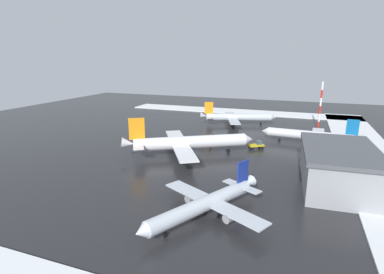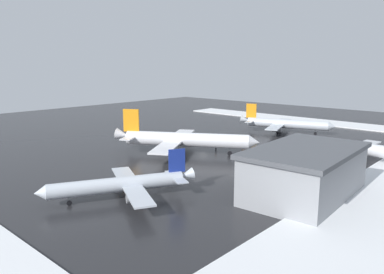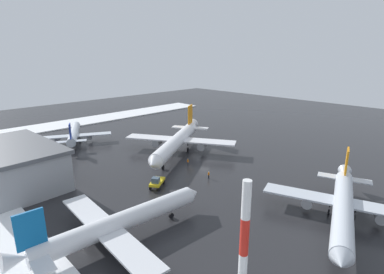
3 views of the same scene
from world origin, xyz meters
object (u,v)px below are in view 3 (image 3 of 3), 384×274
airplane_far_rear (177,141)px  airplane_parked_portside (118,223)px  ground_crew_beside_wing (188,162)px  ground_crew_mid_apron (209,175)px  airplane_distant_tail (74,134)px  pushback_tug (157,182)px  cargo_hangar (14,165)px  airplane_parked_starboard (343,206)px

airplane_far_rear → airplane_parked_portside: (24.00, -33.53, -0.74)m
ground_crew_beside_wing → ground_crew_mid_apron: 9.61m
airplane_distant_tail → airplane_parked_portside: bearing=-170.2°
ground_crew_mid_apron → pushback_tug: bearing=-16.4°
pushback_tug → airplane_far_rear: bearing=-177.2°
airplane_parked_portside → cargo_hangar: 33.48m
airplane_parked_portside → airplane_parked_starboard: airplane_parked_starboard is taller
airplane_distant_tail → airplane_parked_starboard: 78.24m
airplane_far_rear → ground_crew_mid_apron: airplane_far_rear is taller
airplane_distant_tail → ground_crew_mid_apron: bearing=-142.2°
airplane_distant_tail → cargo_hangar: (22.68, -22.78, 1.75)m
airplane_distant_tail → pushback_tug: size_ratio=5.02×
ground_crew_beside_wing → cargo_hangar: size_ratio=0.07×
airplane_distant_tail → ground_crew_mid_apron: 50.43m
airplane_far_rear → airplane_parked_starboard: 45.90m
airplane_far_rear → airplane_parked_portside: bearing=4.5°
cargo_hangar → airplane_parked_portside: bearing=5.2°
airplane_far_rear → ground_crew_beside_wing: (8.52, -4.21, -2.81)m
airplane_distant_tail → ground_crew_beside_wing: 41.91m
pushback_tug → cargo_hangar: 30.49m
airplane_parked_portside → airplane_distant_tail: size_ratio=1.22×
airplane_far_rear → pushback_tug: airplane_far_rear is taller
airplane_parked_starboard → airplane_distant_tail: bearing=-100.5°
airplane_distant_tail → pushback_tug: (45.04, -2.30, -1.41)m
airplane_far_rear → cargo_hangar: (-9.11, -38.32, 0.66)m
airplane_far_rear → airplane_parked_starboard: bearing=53.2°
airplane_distant_tail → pushback_tug: bearing=-155.3°
airplane_parked_starboard → ground_crew_mid_apron: airplane_parked_starboard is taller
airplane_far_rear → ground_crew_beside_wing: 9.91m
cargo_hangar → airplane_distant_tail: bearing=131.8°
airplane_far_rear → airplane_distant_tail: (-31.79, -15.54, -1.09)m
pushback_tug → ground_crew_mid_apron: pushback_tug is taller
pushback_tug → ground_crew_mid_apron: (4.57, 11.18, -0.31)m
airplane_parked_starboard → pushback_tug: 35.08m
pushback_tug → cargo_hangar: bearing=-81.3°
airplane_distant_tail → ground_crew_beside_wing: size_ratio=14.81×
airplane_far_rear → airplane_distant_tail: airplane_far_rear is taller
airplane_parked_starboard → ground_crew_beside_wing: bearing=-109.1°
airplane_parked_portside → pushback_tug: bearing=38.0°
airplane_far_rear → airplane_parked_starboard: size_ratio=1.11×
airplane_distant_tail → pushback_tug: 45.12m
airplane_parked_portside → pushback_tug: airplane_parked_portside is taller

